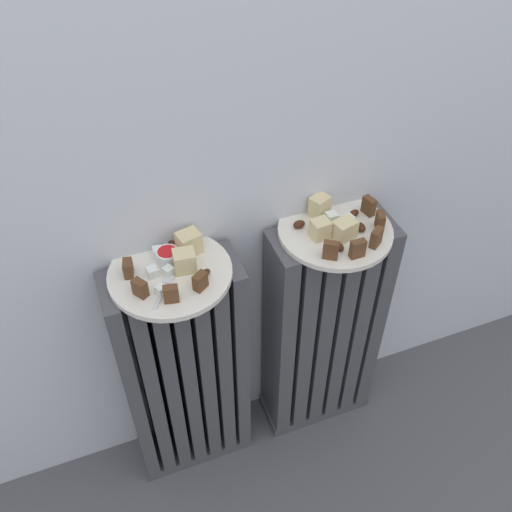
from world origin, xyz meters
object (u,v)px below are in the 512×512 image
Objects in this scene: jam_bowl_left at (168,255)px; plate_right at (335,231)px; fork at (164,289)px; plate_left at (170,273)px; radiator_right at (322,333)px; radiator_left at (185,375)px.

plate_right is at bearing -5.09° from jam_bowl_left.
fork is (-0.03, -0.08, -0.01)m from jam_bowl_left.
radiator_right is at bearing 0.00° from plate_left.
fork reaches higher than radiator_right.
jam_bowl_left is at bearing 174.91° from radiator_right.
plate_left is 0.04m from jam_bowl_left.
jam_bowl_left is (-0.36, 0.03, 0.02)m from plate_right.
radiator_left is 0.36m from fork.
jam_bowl_left is (-0.36, 0.03, 0.37)m from radiator_right.
radiator_right is 0.35m from plate_right.
jam_bowl_left reaches higher than plate_right.
plate_left is 0.05m from fork.
fork is (-0.02, -0.05, 0.01)m from plate_left.
radiator_right is 2.71× the size of plate_left.
fork is (-0.39, -0.05, 0.01)m from plate_right.
radiator_right is at bearing -5.09° from jam_bowl_left.
jam_bowl_left reaches higher than fork.
radiator_right is 2.71× the size of plate_right.
plate_right is at bearing 6.57° from fork.
radiator_left is 2.71× the size of plate_left.
plate_left is at bearing 90.00° from radiator_left.
fork is at bearing -173.43° from radiator_right.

